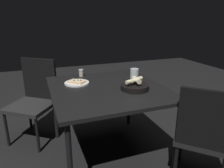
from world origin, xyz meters
name	(u,v)px	position (x,y,z in m)	size (l,w,h in m)	color
ground	(108,153)	(0.00, 0.00, 0.00)	(8.00, 8.00, 0.00)	black
dining_table	(108,93)	(0.00, 0.00, 0.66)	(1.02, 1.08, 0.71)	black
pizza_plate	(77,83)	(-0.24, 0.20, 0.72)	(0.24, 0.24, 0.04)	white
bread_basket	(135,86)	(0.21, -0.15, 0.75)	(0.25, 0.25, 0.11)	black
beer_glass	(134,76)	(0.30, 0.06, 0.77)	(0.08, 0.08, 0.13)	silver
pepper_shaker	(81,73)	(-0.15, 0.45, 0.75)	(0.05, 0.05, 0.08)	#BFB299
chair_near	(35,96)	(-0.64, 0.60, 0.50)	(0.62, 0.62, 0.89)	#242424
chair_far	(207,133)	(0.56, -0.68, 0.50)	(0.62, 0.62, 0.88)	black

